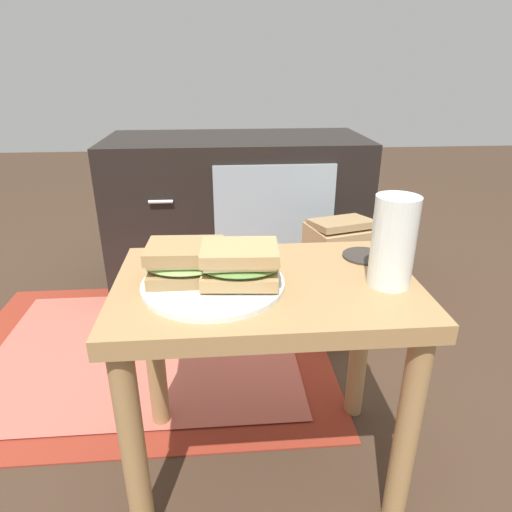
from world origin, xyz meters
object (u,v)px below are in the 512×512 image
object	(u,v)px
sandwich_front	(185,263)
beer_glass	(393,243)
tv_cabinet	(238,212)
plate	(213,284)
paper_bag	(337,281)
coaster	(364,256)
sandwich_back	(240,264)

from	to	relation	value
sandwich_front	beer_glass	bearing A→B (deg)	-4.06
tv_cabinet	sandwich_front	distance (m)	0.99
tv_cabinet	plate	xyz separation A→B (m)	(-0.08, -0.96, 0.17)
paper_bag	coaster	bearing A→B (deg)	-99.06
plate	sandwich_front	bearing A→B (deg)	167.66
beer_glass	paper_bag	world-z (taller)	beer_glass
beer_glass	coaster	xyz separation A→B (m)	(-0.01, 0.12, -0.08)
beer_glass	sandwich_front	bearing A→B (deg)	175.94
beer_glass	coaster	world-z (taller)	beer_glass
sandwich_front	paper_bag	distance (m)	0.73
tv_cabinet	paper_bag	size ratio (longest dim) A/B	2.36
sandwich_front	coaster	world-z (taller)	sandwich_front
tv_cabinet	plate	size ratio (longest dim) A/B	3.72
sandwich_back	coaster	size ratio (longest dim) A/B	1.70
plate	coaster	xyz separation A→B (m)	(0.31, 0.11, -0.00)
coaster	paper_bag	bearing A→B (deg)	80.94
tv_cabinet	beer_glass	xyz separation A→B (m)	(0.24, -0.98, 0.25)
plate	tv_cabinet	bearing A→B (deg)	85.09
sandwich_front	beer_glass	distance (m)	0.37
sandwich_back	paper_bag	xyz separation A→B (m)	(0.33, 0.53, -0.31)
tv_cabinet	sandwich_back	distance (m)	1.00
plate	sandwich_back	world-z (taller)	sandwich_back
sandwich_back	sandwich_front	bearing A→B (deg)	167.66
tv_cabinet	sandwich_back	bearing A→B (deg)	-92.05
coaster	sandwich_front	bearing A→B (deg)	-164.95
paper_bag	plate	bearing A→B (deg)	-126.09
tv_cabinet	beer_glass	size ratio (longest dim) A/B	5.83
paper_bag	sandwich_front	bearing A→B (deg)	-129.98
coaster	beer_glass	bearing A→B (deg)	-87.02
sandwich_front	sandwich_back	size ratio (longest dim) A/B	0.96
sandwich_back	beer_glass	xyz separation A→B (m)	(0.27, -0.01, 0.03)
tv_cabinet	paper_bag	world-z (taller)	tv_cabinet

